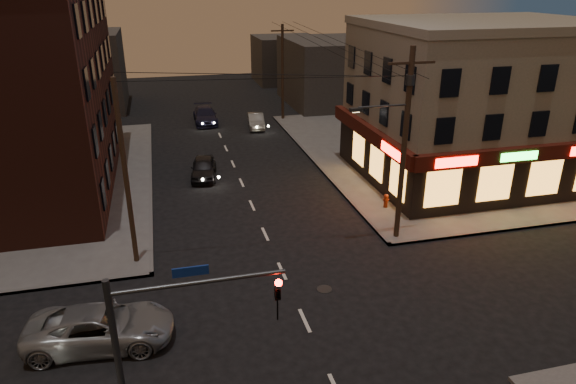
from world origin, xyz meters
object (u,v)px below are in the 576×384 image
object	(u,v)px
suv_cross	(101,327)
sedan_mid	(256,121)
sedan_near	(204,168)
sedan_far	(205,115)
fire_hydrant	(386,200)

from	to	relation	value
suv_cross	sedan_mid	bearing A→B (deg)	-16.21
sedan_near	sedan_far	xyz separation A→B (m)	(1.58, 14.93, 0.05)
sedan_near	suv_cross	bearing A→B (deg)	-99.98
sedan_far	fire_hydrant	bearing A→B (deg)	-68.92
fire_hydrant	sedan_mid	bearing A→B (deg)	101.58
suv_cross	sedan_near	size ratio (longest dim) A/B	1.31
sedan_near	sedan_mid	size ratio (longest dim) A/B	1.03
sedan_mid	sedan_far	size ratio (longest dim) A/B	0.78
suv_cross	sedan_far	size ratio (longest dim) A/B	1.05
suv_cross	sedan_far	xyz separation A→B (m)	(7.12, 32.08, -0.00)
suv_cross	sedan_near	distance (m)	18.02
suv_cross	sedan_mid	world-z (taller)	suv_cross
suv_cross	sedan_mid	size ratio (longest dim) A/B	1.35
sedan_mid	fire_hydrant	bearing A→B (deg)	-72.19
suv_cross	sedan_far	world-z (taller)	suv_cross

